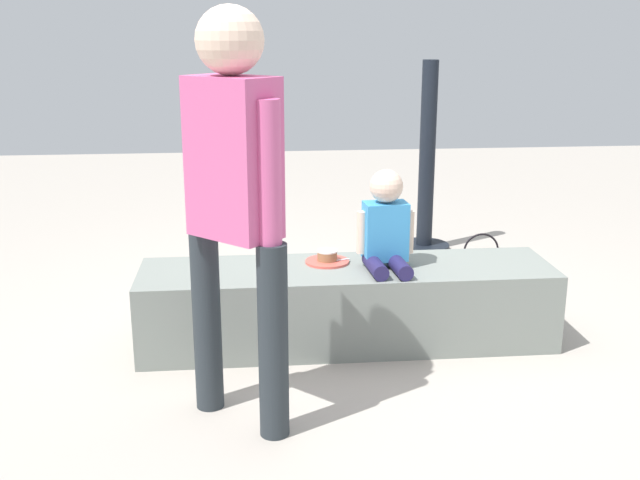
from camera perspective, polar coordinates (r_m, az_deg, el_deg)
ground_plane at (r=3.87m, az=2.01°, el=-7.61°), size 12.00×12.00×0.00m
concrete_ledge at (r=3.79m, az=2.04°, el=-4.89°), size 2.04×0.52×0.39m
child_seated at (r=3.67m, az=4.99°, el=1.08°), size 0.28×0.32×0.48m
adult_standing at (r=2.83m, az=-6.48°, el=4.18°), size 0.38×0.37×1.61m
cake_plate at (r=3.79m, az=0.55°, el=-1.40°), size 0.22×0.22×0.07m
gift_bag at (r=4.27m, az=3.34°, el=-3.31°), size 0.18×0.12×0.31m
railing_post at (r=5.32m, az=8.00°, el=4.60°), size 0.36×0.36×1.32m
water_bottle_near_gift at (r=4.39m, az=-10.69°, el=-3.59°), size 0.07×0.07×0.21m
water_bottle_far_side at (r=4.71m, az=3.61°, el=-2.09°), size 0.07×0.07×0.19m
party_cup_red at (r=4.30m, az=-3.18°, el=-4.45°), size 0.09×0.09×0.10m
handbag_black_leather at (r=4.65m, az=11.95°, el=-2.13°), size 0.29×0.11×0.35m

